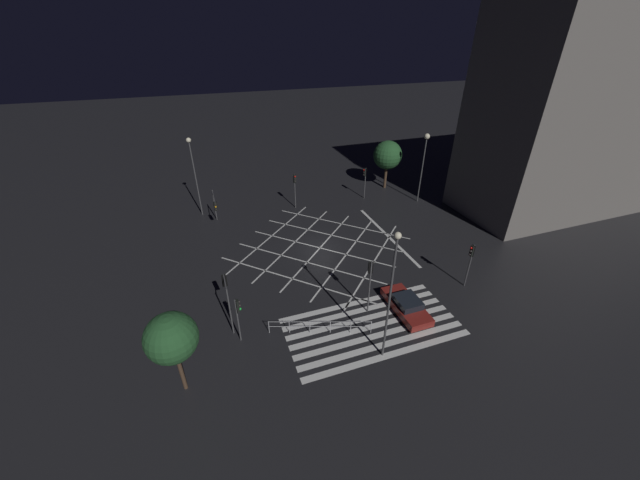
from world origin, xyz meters
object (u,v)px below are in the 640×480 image
Objects in this scene: traffic_light_sw_cross at (227,292)px; street_lamp_east at (193,163)px; street_lamp_west at (425,150)px; street_lamp_far at (391,285)px; traffic_light_nw_cross at (215,204)px; traffic_light_sw_main at (238,312)px; traffic_light_se_main at (470,257)px; traffic_light_median_north at (295,184)px; traffic_light_ne_main at (365,177)px; traffic_light_median_south at (370,277)px; street_tree_far at (171,338)px; street_tree_near at (388,155)px; waiting_car at (406,305)px.

street_lamp_east reaches higher than traffic_light_sw_cross.
street_lamp_west is 25.14m from street_lamp_far.
traffic_light_nw_cross reaches higher than traffic_light_sw_main.
traffic_light_se_main is 10.99m from street_lamp_far.
traffic_light_ne_main is at bearing 89.17° from traffic_light_median_north.
traffic_light_median_south is 4.98m from street_lamp_far.
street_lamp_west is 33.07m from street_tree_far.
street_lamp_east is at bearing 27.03° from traffic_light_median_south.
street_tree_near is at bearing 0.40° from street_lamp_east.
traffic_light_median_south is at bearing 65.26° from traffic_light_ne_main.
traffic_light_ne_main reaches higher than traffic_light_sw_main.
traffic_light_median_north is (9.08, 1.68, 0.34)m from traffic_light_nw_cross.
traffic_light_median_north is (-0.10, 18.88, -0.19)m from traffic_light_median_south.
traffic_light_sw_main is 9.98m from street_lamp_far.
traffic_light_se_main is (18.12, -0.14, 0.28)m from traffic_light_sw_main.
traffic_light_sw_main is 0.80× the size of traffic_light_median_south.
traffic_light_sw_cross is 5.79m from street_tree_far.
traffic_light_median_south reaches higher than traffic_light_se_main.
street_lamp_west is 1.33× the size of street_tree_near.
street_lamp_far is at bearing -7.85° from street_tree_far.
street_tree_near is (3.97, 20.91, 1.58)m from traffic_light_se_main.
traffic_light_nw_cross is at bearing 89.58° from traffic_light_sw_main.
street_lamp_west is (23.65, -1.48, 3.75)m from traffic_light_nw_cross.
traffic_light_ne_main is at bearing 152.50° from street_lamp_west.
traffic_light_nw_cross is at bearing 176.41° from street_lamp_west.
street_lamp_east is at bearing -6.07° from traffic_light_ne_main.
traffic_light_sw_cross is at bearing 75.79° from waiting_car.
traffic_light_sw_main is 0.90× the size of traffic_light_ne_main.
traffic_light_sw_main is at bearing 84.14° from waiting_car.
traffic_light_median_north is 13.12m from street_tree_near.
traffic_light_median_north is 20.83m from traffic_light_se_main.
street_tree_near is at bearing -31.38° from traffic_light_median_south.
street_lamp_east is 1.06× the size of street_lamp_west.
traffic_light_sw_cross is (-0.59, -15.08, 0.18)m from traffic_light_nw_cross.
street_tree_far is (-27.51, -18.20, -2.29)m from street_lamp_west.
street_tree_near is at bearing -24.63° from waiting_car.
traffic_light_ne_main is at bearing -89.45° from traffic_light_se_main.
traffic_light_median_north is 0.50× the size of street_lamp_west.
street_lamp_far reaches higher than street_tree_far.
traffic_light_median_south reaches higher than traffic_light_median_north.
traffic_light_median_north is at bearing -64.67° from traffic_light_se_main.
street_tree_far reaches higher than waiting_car.
waiting_car is at bearing -125.11° from street_lamp_west.
street_lamp_far is 2.00× the size of waiting_car.
traffic_light_median_north is at bearing 167.75° from street_lamp_west.
traffic_light_median_south is 0.96× the size of waiting_car.
traffic_light_sw_main is 0.38× the size of street_lamp_far.
traffic_light_sw_main is at bearing -26.23° from traffic_light_median_north.
street_lamp_far is at bearing -27.40° from traffic_light_sw_main.
traffic_light_median_south is 0.80× the size of street_tree_far.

